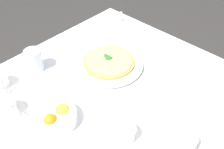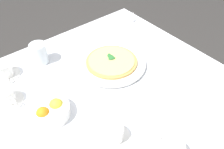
% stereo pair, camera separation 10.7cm
% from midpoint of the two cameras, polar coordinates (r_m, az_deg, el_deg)
% --- Properties ---
extents(dining_table, '(1.03, 1.03, 0.74)m').
position_cam_midpoint_polar(dining_table, '(1.13, 2.85, -9.02)').
color(dining_table, white).
rests_on(dining_table, ground_plane).
extents(pizza_plate, '(0.32, 0.32, 0.02)m').
position_cam_midpoint_polar(pizza_plate, '(1.14, 2.58, 2.46)').
color(pizza_plate, white).
rests_on(pizza_plate, dining_table).
extents(pizza, '(0.24, 0.24, 0.02)m').
position_cam_midpoint_polar(pizza, '(1.13, 2.60, 3.00)').
color(pizza, tan).
rests_on(pizza, pizza_plate).
extents(coffee_cup_near_left, '(0.13, 0.13, 0.07)m').
position_cam_midpoint_polar(coffee_cup_near_left, '(1.16, -21.50, 0.72)').
color(coffee_cup_near_left, white).
rests_on(coffee_cup_near_left, dining_table).
extents(coffee_cup_center_back, '(0.13, 0.13, 0.06)m').
position_cam_midpoint_polar(coffee_cup_center_back, '(1.03, -20.84, -5.02)').
color(coffee_cup_center_back, white).
rests_on(coffee_cup_center_back, dining_table).
extents(coffee_cup_left_edge, '(0.13, 0.13, 0.06)m').
position_cam_midpoint_polar(coffee_cup_left_edge, '(0.87, 3.72, -13.83)').
color(coffee_cup_left_edge, white).
rests_on(coffee_cup_left_edge, dining_table).
extents(water_glass_near_right, '(0.08, 0.08, 0.10)m').
position_cam_midpoint_polar(water_glass_near_right, '(1.18, -14.02, 4.39)').
color(water_glass_near_right, white).
rests_on(water_glass_near_right, dining_table).
extents(citrus_bowl, '(0.15, 0.15, 0.06)m').
position_cam_midpoint_polar(citrus_bowl, '(0.94, -11.01, -8.38)').
color(citrus_bowl, white).
rests_on(citrus_bowl, dining_table).
extents(menu_card, '(0.07, 0.06, 0.06)m').
position_cam_midpoint_polar(menu_card, '(1.46, 5.35, 12.94)').
color(menu_card, white).
rests_on(menu_card, dining_table).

